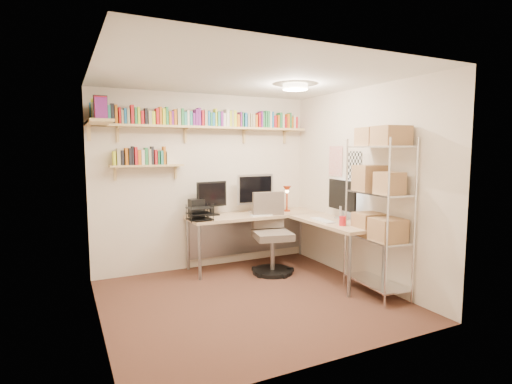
# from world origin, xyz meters

# --- Properties ---
(ground) EXTENTS (3.20, 3.20, 0.00)m
(ground) POSITION_xyz_m (0.00, 0.00, 0.00)
(ground) COLOR #45261D
(ground) RESTS_ON ground
(room_shell) EXTENTS (3.24, 3.04, 2.52)m
(room_shell) POSITION_xyz_m (0.00, 0.00, 1.55)
(room_shell) COLOR beige
(room_shell) RESTS_ON ground
(wall_shelves) EXTENTS (3.12, 1.09, 0.80)m
(wall_shelves) POSITION_xyz_m (-0.43, 1.30, 2.03)
(wall_shelves) COLOR tan
(wall_shelves) RESTS_ON ground
(corner_desk) EXTENTS (2.07, 1.98, 1.35)m
(corner_desk) POSITION_xyz_m (0.70, 0.93, 0.77)
(corner_desk) COLOR #D2B488
(corner_desk) RESTS_ON ground
(office_chair) EXTENTS (0.60, 0.61, 1.11)m
(office_chair) POSITION_xyz_m (0.71, 0.81, 0.47)
(office_chair) COLOR black
(office_chair) RESTS_ON ground
(wire_rack) EXTENTS (0.46, 0.83, 1.97)m
(wire_rack) POSITION_xyz_m (1.42, -0.49, 1.25)
(wire_rack) COLOR silver
(wire_rack) RESTS_ON ground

